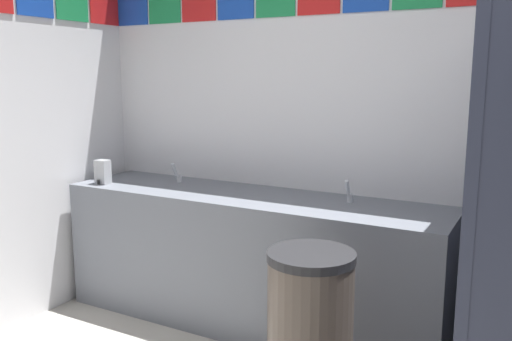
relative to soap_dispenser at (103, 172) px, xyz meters
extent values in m
cube|color=silver|center=(1.74, 0.51, 0.36)|extent=(3.96, 0.08, 2.51)
cube|color=#1947B7|center=(-0.10, 0.46, 1.11)|extent=(0.27, 0.01, 0.27)
cube|color=#1E8C4C|center=(0.19, 0.46, 1.11)|extent=(0.27, 0.01, 0.27)
cube|color=red|center=(0.47, 0.46, 1.11)|extent=(0.27, 0.01, 0.27)
cube|color=#1E8C4C|center=(-0.23, 0.04, 1.11)|extent=(0.01, 0.27, 0.27)
cube|color=red|center=(-0.23, 0.33, 1.11)|extent=(0.01, 0.27, 0.27)
cube|color=slate|center=(1.01, 0.18, -0.49)|extent=(2.39, 0.59, 0.82)
cube|color=slate|center=(1.01, 0.46, -0.12)|extent=(2.39, 0.03, 0.08)
cylinder|color=white|center=(0.41, 0.15, -0.13)|extent=(0.34, 0.34, 0.10)
cylinder|color=white|center=(1.61, 0.15, -0.13)|extent=(0.34, 0.34, 0.10)
cylinder|color=silver|center=(0.41, 0.29, -0.05)|extent=(0.04, 0.04, 0.05)
cylinder|color=silver|center=(0.41, 0.24, 0.02)|extent=(0.02, 0.06, 0.09)
cylinder|color=silver|center=(1.61, 0.29, -0.05)|extent=(0.04, 0.04, 0.05)
cylinder|color=silver|center=(1.61, 0.24, 0.02)|extent=(0.02, 0.06, 0.09)
cube|color=#B7BABF|center=(0.00, 0.00, 0.00)|extent=(0.09, 0.07, 0.16)
cylinder|color=black|center=(0.00, -0.04, -0.06)|extent=(0.02, 0.02, 0.03)
cube|color=#33384C|center=(2.39, -0.30, 0.08)|extent=(0.04, 1.54, 1.96)
cylinder|color=silver|center=(2.41, -1.05, 0.18)|extent=(0.02, 0.02, 0.10)
cylinder|color=brown|center=(1.70, -0.49, -0.54)|extent=(0.38, 0.38, 0.73)
cylinder|color=#262628|center=(1.70, -0.49, -0.15)|extent=(0.39, 0.39, 0.04)
camera|label=1|loc=(2.56, -2.56, 0.63)|focal=37.61mm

